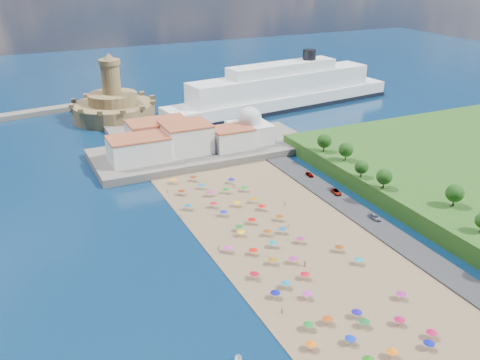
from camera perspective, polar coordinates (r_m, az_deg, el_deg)
ground at (r=156.73m, az=2.57°, el=-6.21°), size 700.00×700.00×0.00m
terrace at (r=220.52m, az=-3.89°, el=3.18°), size 90.00×36.00×3.00m
jetty at (r=246.28m, az=-11.69°, el=4.84°), size 18.00×70.00×2.40m
waterfront_buildings at (r=214.91m, az=-7.25°, el=4.30°), size 57.00×29.00×11.00m
domed_building at (r=223.94m, az=1.03°, el=5.57°), size 16.00×16.00×15.00m
fortress at (r=272.87m, az=-13.36°, el=7.70°), size 40.00×40.00×32.40m
cruise_ship at (r=285.66m, az=4.46°, el=9.34°), size 134.83×36.31×29.13m
beach_parasols at (r=146.94m, az=4.21°, el=-7.46°), size 32.38×117.30×2.20m
beachgoers at (r=159.70m, az=0.67°, el=-5.13°), size 34.63×97.54×1.88m
parked_cars at (r=183.12m, az=10.74°, el=-1.58°), size 2.98×42.32×1.37m
hillside_trees at (r=173.73m, az=17.82°, el=-0.60°), size 16.56×105.10×7.08m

